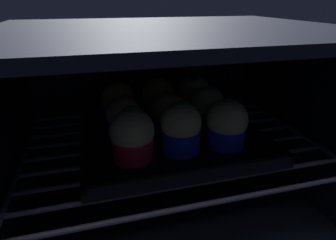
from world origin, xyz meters
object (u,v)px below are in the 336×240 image
object	(u,v)px
muffin_row0_col2	(227,124)
muffin_row2_col0	(118,103)
muffin_row2_col1	(159,98)
muffin_row2_col2	(193,95)
muffin_row1_col1	(169,114)
muffin_row0_col1	(181,128)
muffin_row0_col0	(132,135)
muffin_row1_col2	(207,108)
baking_tray	(168,133)
muffin_row1_col0	(124,118)

from	to	relation	value
muffin_row0_col2	muffin_row2_col0	distance (cm)	24.00
muffin_row2_col1	muffin_row2_col2	distance (cm)	8.00
muffin_row1_col1	muffin_row2_col0	world-z (taller)	muffin_row2_col0
muffin_row0_col1	muffin_row2_col0	xyz separation A→B (cm)	(-8.76, 16.48, -0.27)
muffin_row0_col0	muffin_row0_col2	size ratio (longest dim) A/B	1.03
muffin_row1_col2	muffin_row2_col2	distance (cm)	7.98
muffin_row0_col1	muffin_row2_col0	distance (cm)	18.66
baking_tray	muffin_row2_col0	bearing A→B (deg)	136.60
baking_tray	muffin_row0_col0	xyz separation A→B (cm)	(-8.40, -8.66, 4.69)
muffin_row1_col0	baking_tray	bearing A→B (deg)	-0.03
muffin_row1_col0	muffin_row1_col2	world-z (taller)	muffin_row1_col2
muffin_row0_col2	muffin_row1_col1	size ratio (longest dim) A/B	1.13
muffin_row0_col2	muffin_row1_col2	bearing A→B (deg)	91.23
muffin_row1_col1	muffin_row2_col0	distance (cm)	12.18
muffin_row0_col0	muffin_row1_col0	bearing A→B (deg)	91.79
muffin_row1_col2	muffin_row2_col0	distance (cm)	18.87
muffin_row1_col1	muffin_row2_col0	xyz separation A→B (cm)	(-8.99, 8.22, 0.35)
baking_tray	muffin_row0_col2	bearing A→B (deg)	-44.94
muffin_row2_col0	muffin_row0_col2	bearing A→B (deg)	-44.17
muffin_row2_col2	muffin_row1_col0	bearing A→B (deg)	-154.35
muffin_row0_col2	muffin_row1_col2	world-z (taller)	muffin_row0_col2
muffin_row1_col1	muffin_row1_col0	bearing A→B (deg)	-179.60
muffin_row0_col1	muffin_row1_col1	bearing A→B (deg)	88.39
muffin_row0_col2	muffin_row1_col0	bearing A→B (deg)	153.76
muffin_row1_col1	muffin_row1_col2	world-z (taller)	muffin_row1_col2
muffin_row1_col1	muffin_row2_col2	xyz separation A→B (cm)	(8.03, 8.07, 0.58)
muffin_row1_col0	muffin_row1_col1	bearing A→B (deg)	0.40
muffin_row0_col2	muffin_row1_col0	world-z (taller)	muffin_row0_col2
baking_tray	muffin_row0_col0	world-z (taller)	muffin_row0_col0
muffin_row0_col1	baking_tray	bearing A→B (deg)	89.97
muffin_row1_col1	muffin_row2_col2	size ratio (longest dim) A/B	0.87
baking_tray	muffin_row1_col0	world-z (taller)	muffin_row1_col0
muffin_row1_col0	muffin_row2_col1	distance (cm)	12.30
muffin_row1_col2	muffin_row2_col1	bearing A→B (deg)	134.09
muffin_row0_col2	muffin_row2_col1	world-z (taller)	muffin_row0_col2
muffin_row0_col1	muffin_row1_col0	bearing A→B (deg)	136.61
muffin_row0_col1	muffin_row1_col2	xyz separation A→B (cm)	(8.28, 8.35, -0.29)
baking_tray	muffin_row1_col2	world-z (taller)	muffin_row1_col2
muffin_row0_col1	muffin_row0_col0	bearing A→B (deg)	-176.77
muffin_row0_col0	muffin_row2_col2	size ratio (longest dim) A/B	1.01
baking_tray	muffin_row1_col2	bearing A→B (deg)	1.13
baking_tray	muffin_row1_col2	distance (cm)	9.41
baking_tray	muffin_row2_col2	size ratio (longest dim) A/B	3.69
muffin_row0_col0	muffin_row2_col2	bearing A→B (deg)	45.24
muffin_row0_col0	muffin_row2_col0	xyz separation A→B (cm)	(-0.36, 16.95, -0.19)
muffin_row1_col1	muffin_row2_col1	distance (cm)	8.38
muffin_row1_col1	muffin_row2_col0	size ratio (longest dim) A/B	0.95
muffin_row1_col0	muffin_row2_col0	distance (cm)	8.29
muffin_row2_col0	muffin_row2_col1	world-z (taller)	muffin_row2_col1
muffin_row1_col0	muffin_row2_col0	world-z (taller)	muffin_row2_col0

